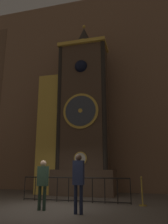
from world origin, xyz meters
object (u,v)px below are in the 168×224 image
(clock_tower, at_px, (77,117))
(visitor_near, at_px, (43,180))
(stanchion_post, at_px, (142,196))
(visitor_far, at_px, (78,178))

(clock_tower, height_order, visitor_near, clock_tower)
(visitor_near, height_order, stanchion_post, visitor_near)
(clock_tower, bearing_deg, visitor_near, -89.45)
(clock_tower, height_order, stanchion_post, clock_tower)
(clock_tower, bearing_deg, visitor_far, -72.83)
(clock_tower, relative_size, visitor_near, 6.08)
(clock_tower, height_order, visitor_far, clock_tower)
(visitor_near, bearing_deg, clock_tower, 101.70)
(visitor_near, bearing_deg, stanchion_post, 39.00)
(visitor_near, relative_size, visitor_far, 0.91)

